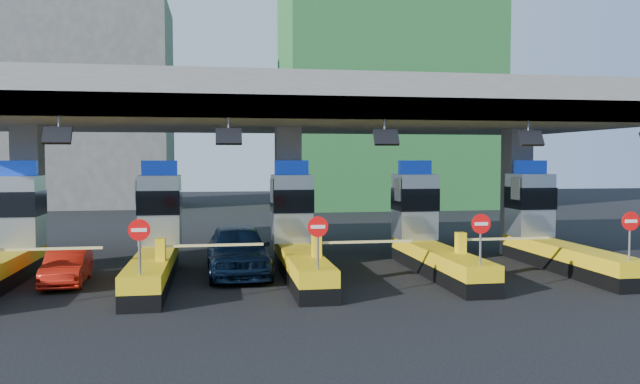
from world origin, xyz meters
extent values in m
plane|color=black|center=(0.00, 0.00, 0.00)|extent=(120.00, 120.00, 0.00)
cube|color=slate|center=(0.00, 3.00, 6.25)|extent=(28.00, 12.00, 1.50)
cube|color=#4C4C49|center=(0.00, -2.70, 5.85)|extent=(28.00, 0.60, 0.70)
cube|color=slate|center=(-10.00, 3.00, 2.75)|extent=(1.00, 1.00, 5.50)
cube|color=slate|center=(0.00, 3.00, 2.75)|extent=(1.00, 1.00, 5.50)
cube|color=slate|center=(10.00, 3.00, 2.75)|extent=(1.00, 1.00, 5.50)
cylinder|color=slate|center=(-7.50, -2.70, 5.25)|extent=(0.06, 0.06, 0.50)
cube|color=black|center=(-7.50, -2.90, 4.90)|extent=(0.80, 0.38, 0.54)
cylinder|color=slate|center=(-2.50, -2.70, 5.25)|extent=(0.06, 0.06, 0.50)
cube|color=black|center=(-2.50, -2.90, 4.90)|extent=(0.80, 0.38, 0.54)
cylinder|color=slate|center=(2.50, -2.70, 5.25)|extent=(0.06, 0.06, 0.50)
cube|color=black|center=(2.50, -2.90, 4.90)|extent=(0.80, 0.38, 0.54)
cylinder|color=slate|center=(7.50, -2.70, 5.25)|extent=(0.06, 0.06, 0.50)
cube|color=black|center=(7.50, -2.90, 4.90)|extent=(0.80, 0.38, 0.54)
cube|color=#9EA3A8|center=(-10.00, 1.80, 2.30)|extent=(1.50, 1.50, 2.60)
cube|color=black|center=(-10.00, 1.78, 2.60)|extent=(1.56, 1.56, 0.90)
cube|color=#0C2DBF|center=(-10.00, 1.80, 3.88)|extent=(1.30, 0.35, 0.55)
cube|color=white|center=(-8.00, -2.20, 1.45)|extent=(3.20, 0.08, 0.08)
cube|color=black|center=(-5.00, -1.00, 0.25)|extent=(1.20, 8.00, 0.50)
cube|color=#E5B70C|center=(-5.00, -1.00, 0.75)|extent=(1.20, 8.00, 0.50)
cube|color=#9EA3A8|center=(-5.00, 1.80, 2.30)|extent=(1.50, 1.50, 2.60)
cube|color=black|center=(-5.00, 1.78, 2.60)|extent=(1.56, 1.56, 0.90)
cube|color=#0C2DBF|center=(-5.00, 1.80, 3.88)|extent=(1.30, 0.35, 0.55)
cube|color=white|center=(-5.80, 1.50, 3.00)|extent=(0.06, 0.70, 0.90)
cylinder|color=slate|center=(-5.00, -4.60, 1.65)|extent=(0.07, 0.07, 1.30)
cylinder|color=red|center=(-5.00, -4.63, 2.25)|extent=(0.60, 0.04, 0.60)
cube|color=white|center=(-5.00, -4.65, 2.25)|extent=(0.42, 0.02, 0.10)
cube|color=#E5B70C|center=(-4.65, -2.20, 1.35)|extent=(0.30, 0.35, 0.70)
cube|color=white|center=(-3.00, -2.20, 1.45)|extent=(3.20, 0.08, 0.08)
cube|color=black|center=(0.00, -1.00, 0.25)|extent=(1.20, 8.00, 0.50)
cube|color=#E5B70C|center=(0.00, -1.00, 0.75)|extent=(1.20, 8.00, 0.50)
cube|color=#9EA3A8|center=(0.00, 1.80, 2.30)|extent=(1.50, 1.50, 2.60)
cube|color=black|center=(0.00, 1.78, 2.60)|extent=(1.56, 1.56, 0.90)
cube|color=#0C2DBF|center=(0.00, 1.80, 3.88)|extent=(1.30, 0.35, 0.55)
cube|color=white|center=(-0.80, 1.50, 3.00)|extent=(0.06, 0.70, 0.90)
cylinder|color=slate|center=(0.00, -4.60, 1.65)|extent=(0.07, 0.07, 1.30)
cylinder|color=red|center=(0.00, -4.63, 2.25)|extent=(0.60, 0.04, 0.60)
cube|color=white|center=(0.00, -4.65, 2.25)|extent=(0.42, 0.02, 0.10)
cube|color=#E5B70C|center=(0.35, -2.20, 1.35)|extent=(0.30, 0.35, 0.70)
cube|color=white|center=(2.00, -2.20, 1.45)|extent=(3.20, 0.08, 0.08)
cube|color=black|center=(5.00, -1.00, 0.25)|extent=(1.20, 8.00, 0.50)
cube|color=#E5B70C|center=(5.00, -1.00, 0.75)|extent=(1.20, 8.00, 0.50)
cube|color=#9EA3A8|center=(5.00, 1.80, 2.30)|extent=(1.50, 1.50, 2.60)
cube|color=black|center=(5.00, 1.78, 2.60)|extent=(1.56, 1.56, 0.90)
cube|color=#0C2DBF|center=(5.00, 1.80, 3.88)|extent=(1.30, 0.35, 0.55)
cube|color=white|center=(4.20, 1.50, 3.00)|extent=(0.06, 0.70, 0.90)
cylinder|color=slate|center=(5.00, -4.60, 1.65)|extent=(0.07, 0.07, 1.30)
cylinder|color=red|center=(5.00, -4.63, 2.25)|extent=(0.60, 0.04, 0.60)
cube|color=white|center=(5.00, -4.65, 2.25)|extent=(0.42, 0.02, 0.10)
cube|color=#E5B70C|center=(5.35, -2.20, 1.35)|extent=(0.30, 0.35, 0.70)
cube|color=white|center=(7.00, -2.20, 1.45)|extent=(3.20, 0.08, 0.08)
cube|color=black|center=(10.00, -1.00, 0.25)|extent=(1.20, 8.00, 0.50)
cube|color=#E5B70C|center=(10.00, -1.00, 0.75)|extent=(1.20, 8.00, 0.50)
cube|color=#9EA3A8|center=(10.00, 1.80, 2.30)|extent=(1.50, 1.50, 2.60)
cube|color=black|center=(10.00, 1.78, 2.60)|extent=(1.56, 1.56, 0.90)
cube|color=#0C2DBF|center=(10.00, 1.80, 3.88)|extent=(1.30, 0.35, 0.55)
cube|color=white|center=(9.20, 1.50, 3.00)|extent=(0.06, 0.70, 0.90)
cylinder|color=slate|center=(10.00, -4.60, 1.65)|extent=(0.07, 0.07, 1.30)
cylinder|color=red|center=(10.00, -4.63, 2.25)|extent=(0.60, 0.04, 0.60)
cube|color=white|center=(10.00, -4.65, 2.25)|extent=(0.42, 0.02, 0.10)
cube|color=#E5B70C|center=(10.35, -2.20, 1.35)|extent=(0.30, 0.35, 0.70)
cube|color=white|center=(12.00, -2.20, 1.45)|extent=(3.20, 0.08, 0.08)
cube|color=#1E5926|center=(12.00, 32.00, 14.00)|extent=(18.00, 12.00, 28.00)
cube|color=#4C4C49|center=(-14.00, 36.00, 9.00)|extent=(14.00, 10.00, 18.00)
imported|color=black|center=(-2.14, 0.30, 0.93)|extent=(2.35, 5.50, 1.85)
imported|color=#B2190D|center=(-7.87, -0.46, 0.59)|extent=(1.48, 3.65, 1.18)
camera|label=1|loc=(-2.87, -22.32, 4.20)|focal=35.00mm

